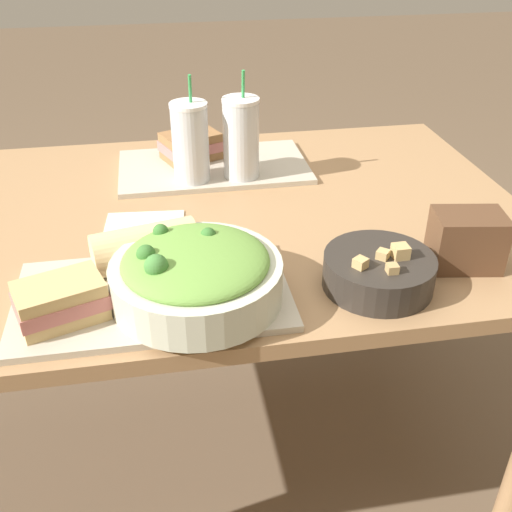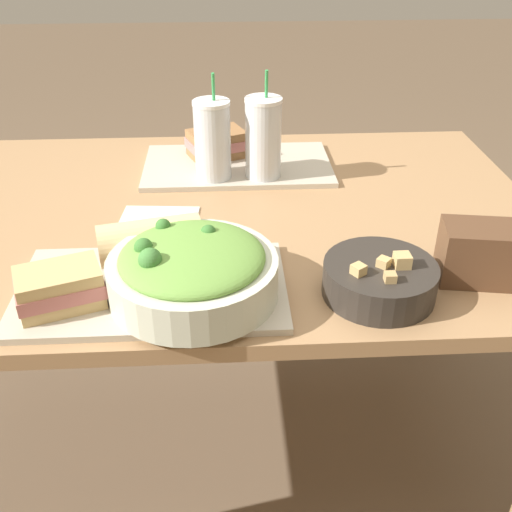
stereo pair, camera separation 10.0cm
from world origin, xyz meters
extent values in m
plane|color=brown|center=(0.00, 0.00, 0.00)|extent=(12.00, 12.00, 0.00)
cube|color=#A37A51|center=(0.00, 0.00, 0.70)|extent=(1.45, 0.88, 0.03)
cylinder|color=#A37A51|center=(0.66, 0.38, 0.34)|extent=(0.06, 0.06, 0.68)
cube|color=#BCB29E|center=(-0.06, -0.29, 0.72)|extent=(0.45, 0.26, 0.01)
cube|color=#BCB29E|center=(0.09, 0.22, 0.72)|extent=(0.45, 0.26, 0.01)
cylinder|color=beige|center=(0.01, -0.32, 0.75)|extent=(0.27, 0.27, 0.07)
ellipsoid|color=#6B9E42|center=(0.01, -0.32, 0.79)|extent=(0.23, 0.23, 0.05)
sphere|color=#38702D|center=(0.03, -0.27, 0.81)|extent=(0.03, 0.03, 0.03)
sphere|color=#427F38|center=(-0.05, -0.35, 0.81)|extent=(0.04, 0.04, 0.04)
sphere|color=#38702D|center=(-0.04, -0.24, 0.81)|extent=(0.03, 0.03, 0.03)
sphere|color=#38702D|center=(-0.07, -0.31, 0.81)|extent=(0.03, 0.03, 0.03)
cube|color=beige|center=(0.04, -0.29, 0.80)|extent=(0.04, 0.05, 0.01)
cube|color=beige|center=(-0.02, -0.32, 0.80)|extent=(0.05, 0.06, 0.01)
cube|color=beige|center=(-0.05, -0.34, 0.80)|extent=(0.05, 0.04, 0.01)
cylinder|color=#2D2823|center=(0.31, -0.32, 0.74)|extent=(0.19, 0.19, 0.06)
cylinder|color=brown|center=(0.31, -0.32, 0.76)|extent=(0.17, 0.17, 0.01)
cube|color=tan|center=(0.34, -0.33, 0.78)|extent=(0.03, 0.03, 0.03)
cube|color=tan|center=(0.31, -0.32, 0.77)|extent=(0.03, 0.03, 0.02)
cube|color=tan|center=(0.27, -0.34, 0.77)|extent=(0.03, 0.03, 0.02)
cube|color=tan|center=(0.31, -0.37, 0.77)|extent=(0.02, 0.02, 0.02)
cube|color=tan|center=(-0.20, -0.34, 0.73)|extent=(0.15, 0.12, 0.02)
cube|color=#C1706B|center=(-0.20, -0.34, 0.75)|extent=(0.15, 0.13, 0.02)
cube|color=tan|center=(-0.20, -0.34, 0.78)|extent=(0.15, 0.12, 0.02)
cylinder|color=#DBBC84|center=(-0.07, -0.20, 0.76)|extent=(0.19, 0.11, 0.08)
cylinder|color=beige|center=(0.01, -0.18, 0.76)|extent=(0.02, 0.07, 0.07)
cube|color=olive|center=(0.04, 0.27, 0.73)|extent=(0.15, 0.13, 0.02)
cube|color=#C1706B|center=(0.04, 0.27, 0.75)|extent=(0.16, 0.14, 0.02)
cube|color=olive|center=(0.04, 0.27, 0.78)|extent=(0.15, 0.13, 0.02)
cylinder|color=silver|center=(0.04, 0.15, 0.81)|extent=(0.08, 0.08, 0.17)
cylinder|color=black|center=(0.04, 0.15, 0.80)|extent=(0.07, 0.07, 0.14)
cylinder|color=white|center=(0.04, 0.15, 0.89)|extent=(0.08, 0.08, 0.01)
cylinder|color=green|center=(0.04, 0.15, 0.92)|extent=(0.01, 0.02, 0.07)
cylinder|color=silver|center=(0.15, 0.15, 0.81)|extent=(0.08, 0.08, 0.17)
cylinder|color=maroon|center=(0.15, 0.15, 0.80)|extent=(0.07, 0.07, 0.14)
cylinder|color=white|center=(0.15, 0.15, 0.90)|extent=(0.08, 0.08, 0.01)
cylinder|color=green|center=(0.16, 0.15, 0.93)|extent=(0.01, 0.02, 0.07)
cube|color=brown|center=(0.48, -0.28, 0.76)|extent=(0.13, 0.10, 0.10)
cube|color=silver|center=(-0.08, -0.03, 0.71)|extent=(0.16, 0.12, 0.00)
camera|label=1|loc=(-0.04, -1.11, 1.29)|focal=42.00mm
camera|label=2|loc=(0.06, -1.12, 1.29)|focal=42.00mm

